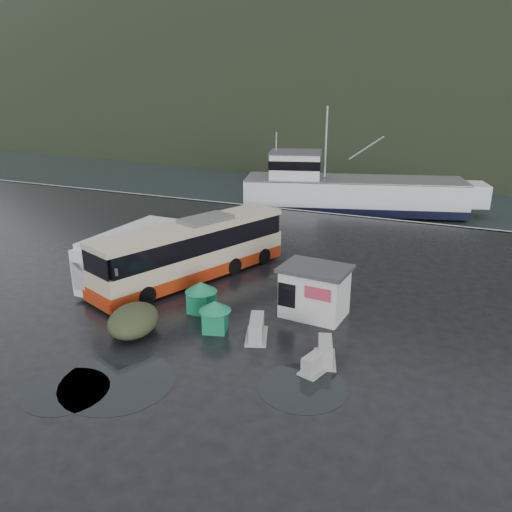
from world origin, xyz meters
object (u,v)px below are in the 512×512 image
at_px(jersey_barrier_c, 316,370).
at_px(ticket_kiosk, 314,315).
at_px(jersey_barrier_a, 257,337).
at_px(jersey_barrier_b, 325,361).
at_px(coach_bus, 194,278).
at_px(waste_bin_left, 202,312).
at_px(white_van, 135,281).
at_px(fishing_trawler, 353,197).
at_px(dome_tent, 135,332).
at_px(waste_bin_right, 216,331).

bearing_deg(jersey_barrier_c, ticket_kiosk, 108.54).
relative_size(jersey_barrier_a, jersey_barrier_b, 1.08).
xyz_separation_m(ticket_kiosk, jersey_barrier_a, (-1.52, -3.04, 0.00)).
relative_size(coach_bus, waste_bin_left, 7.81).
relative_size(coach_bus, jersey_barrier_c, 8.09).
height_order(ticket_kiosk, jersey_barrier_b, ticket_kiosk).
distance_m(waste_bin_left, ticket_kiosk, 5.17).
distance_m(white_van, jersey_barrier_c, 12.48).
relative_size(jersey_barrier_b, fishing_trawler, 0.07).
bearing_deg(coach_bus, fishing_trawler, 103.28).
height_order(white_van, waste_bin_left, white_van).
xyz_separation_m(dome_tent, jersey_barrier_c, (7.97, 0.23, 0.00)).
height_order(coach_bus, jersey_barrier_b, coach_bus).
distance_m(waste_bin_left, jersey_barrier_c, 6.90).
bearing_deg(jersey_barrier_a, ticket_kiosk, 63.38).
xyz_separation_m(waste_bin_left, ticket_kiosk, (4.85, 1.77, 0.00)).
distance_m(waste_bin_left, waste_bin_right, 2.04).
xyz_separation_m(white_van, jersey_barrier_c, (11.58, -4.67, 0.00)).
xyz_separation_m(jersey_barrier_a, jersey_barrier_b, (3.13, -0.65, 0.00)).
bearing_deg(ticket_kiosk, waste_bin_left, -155.64).
bearing_deg(jersey_barrier_c, white_van, 158.03).
xyz_separation_m(coach_bus, white_van, (-2.72, -1.61, 0.00)).
height_order(jersey_barrier_a, jersey_barrier_b, jersey_barrier_a).
bearing_deg(jersey_barrier_a, coach_bus, 140.29).
xyz_separation_m(coach_bus, waste_bin_left, (2.50, -3.58, 0.00)).
height_order(waste_bin_right, dome_tent, waste_bin_right).
bearing_deg(jersey_barrier_b, waste_bin_right, 174.32).
bearing_deg(waste_bin_left, dome_tent, -118.80).
height_order(white_van, waste_bin_right, white_van).
relative_size(waste_bin_left, jersey_barrier_c, 1.04).
height_order(coach_bus, waste_bin_right, coach_bus).
relative_size(waste_bin_right, jersey_barrier_a, 0.80).
bearing_deg(waste_bin_right, dome_tent, -153.73).
bearing_deg(white_van, jersey_barrier_c, -20.93).
bearing_deg(fishing_trawler, waste_bin_right, -104.54).
height_order(ticket_kiosk, fishing_trawler, fishing_trawler).
bearing_deg(jersey_barrier_b, jersey_barrier_a, 168.35).
bearing_deg(white_van, ticket_kiosk, -0.05).
relative_size(coach_bus, waste_bin_right, 8.36).
height_order(waste_bin_right, fishing_trawler, fishing_trawler).
bearing_deg(coach_bus, jersey_barrier_c, -14.84).
bearing_deg(coach_bus, ticket_kiosk, 6.73).
relative_size(white_van, jersey_barrier_b, 4.23).
bearing_deg(jersey_barrier_a, waste_bin_right, -175.39).
bearing_deg(ticket_kiosk, jersey_barrier_b, -62.17).
height_order(jersey_barrier_b, jersey_barrier_c, jersey_barrier_b).
relative_size(waste_bin_right, ticket_kiosk, 0.46).
relative_size(waste_bin_left, jersey_barrier_b, 0.93).
xyz_separation_m(waste_bin_right, ticket_kiosk, (3.38, 3.19, 0.00)).
height_order(ticket_kiosk, jersey_barrier_c, ticket_kiosk).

